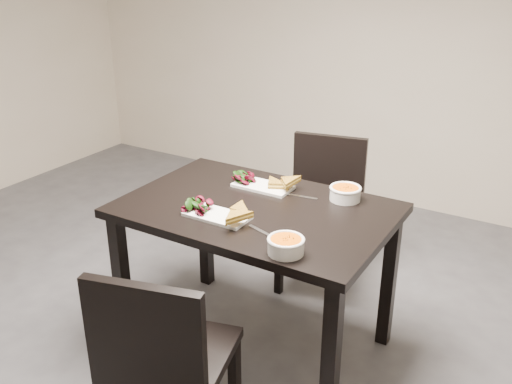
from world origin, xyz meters
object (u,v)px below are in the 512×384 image
table (256,226)px  plate_far (263,186)px  chair_far (323,202)px  chair_near (162,357)px  soup_bowl_near (286,245)px  soup_bowl_far (345,192)px  plate_near (217,216)px

table → plate_far: bearing=112.2°
chair_far → plate_far: 0.61m
chair_near → chair_far: bearing=78.1°
soup_bowl_near → soup_bowl_far: 0.58m
soup_bowl_near → plate_far: bearing=128.0°
plate_near → soup_bowl_far: soup_bowl_far is taller
soup_bowl_far → chair_far: bearing=123.5°
chair_far → plate_far: bearing=-110.4°
chair_far → soup_bowl_far: (0.31, -0.47, 0.30)m
plate_far → chair_near: bearing=-80.7°
chair_near → plate_near: (-0.16, 0.59, 0.27)m
table → plate_near: bearing=-115.1°
chair_far → plate_far: (-0.09, -0.54, 0.27)m
chair_near → plate_near: size_ratio=3.00×
table → soup_bowl_near: soup_bowl_near is taller
table → plate_far: 0.24m
table → chair_far: bearing=89.8°
chair_near → soup_bowl_far: 1.12m
soup_bowl_near → plate_far: (-0.40, 0.51, -0.03)m
soup_bowl_far → soup_bowl_near: bearing=-89.7°
chair_near → plate_near: 0.67m
chair_near → plate_far: size_ratio=2.97×
table → soup_bowl_near: 0.46m
table → soup_bowl_far: soup_bowl_far is taller
table → soup_bowl_near: size_ratio=8.30×
chair_near → soup_bowl_near: size_ratio=5.88×
soup_bowl_near → soup_bowl_far: soup_bowl_far is taller
table → plate_far: plate_far is taller
table → chair_near: (0.08, -0.77, -0.17)m
chair_far → soup_bowl_near: bearing=-84.8°
soup_bowl_near → table: bearing=135.7°
chair_far → soup_bowl_far: 0.64m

